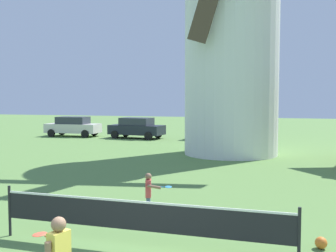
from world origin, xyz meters
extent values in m
cylinder|color=white|center=(-0.46, 16.84, 5.32)|extent=(4.95, 4.95, 10.64)
cylinder|color=black|center=(-3.23, 2.44, 0.55)|extent=(0.06, 0.06, 1.10)
cylinder|color=black|center=(2.75, 2.44, 0.55)|extent=(0.06, 0.06, 1.10)
cube|color=black|center=(-0.24, 2.44, 0.68)|extent=(5.94, 0.01, 0.55)
cube|color=white|center=(-0.24, 2.44, 0.97)|extent=(5.94, 0.02, 0.04)
cube|color=#E5CC4C|center=(-0.44, -0.06, 0.90)|extent=(0.23, 0.33, 0.55)
sphere|color=#89664C|center=(-0.44, -0.06, 1.27)|extent=(0.21, 0.21, 0.21)
cylinder|color=#89664C|center=(-0.58, 0.15, 0.98)|extent=(0.43, 0.19, 0.16)
cylinder|color=#D84C33|center=(-0.74, 0.19, 0.98)|extent=(0.22, 0.08, 0.04)
ellipsoid|color=#D84C33|center=(-0.96, 0.24, 0.98)|extent=(0.23, 0.28, 0.03)
cylinder|color=slate|center=(-0.85, 4.72, 0.25)|extent=(0.10, 0.10, 0.50)
cylinder|color=slate|center=(-0.80, 4.58, 0.25)|extent=(0.10, 0.10, 0.50)
cube|color=#DB4C4C|center=(-0.82, 4.65, 0.73)|extent=(0.20, 0.27, 0.45)
sphere|color=#89664C|center=(-0.82, 4.65, 1.03)|extent=(0.17, 0.17, 0.17)
cylinder|color=#89664C|center=(-0.87, 4.80, 0.71)|extent=(0.07, 0.07, 0.34)
cylinder|color=#89664C|center=(-0.64, 4.56, 0.79)|extent=(0.35, 0.17, 0.13)
cylinder|color=#338CCC|center=(-0.51, 4.60, 0.79)|extent=(0.22, 0.09, 0.04)
ellipsoid|color=#338CCC|center=(-0.30, 4.66, 0.79)|extent=(0.24, 0.28, 0.03)
sphere|color=orange|center=(3.20, 3.58, 0.12)|extent=(0.24, 0.24, 0.24)
cube|color=silver|center=(-13.94, 23.58, 0.65)|extent=(4.33, 1.91, 0.70)
cube|color=#2D333D|center=(-13.94, 23.58, 1.28)|extent=(2.45, 1.61, 0.56)
cylinder|color=black|center=(-12.54, 24.50, 0.30)|extent=(0.61, 0.21, 0.60)
cylinder|color=black|center=(-12.45, 22.80, 0.30)|extent=(0.61, 0.21, 0.60)
cylinder|color=black|center=(-15.43, 24.35, 0.30)|extent=(0.61, 0.21, 0.60)
cylinder|color=black|center=(-15.34, 22.66, 0.30)|extent=(0.61, 0.21, 0.60)
cube|color=#1E232D|center=(-8.48, 23.50, 0.65)|extent=(4.28, 2.14, 0.70)
cube|color=#2D333D|center=(-8.48, 23.50, 1.28)|extent=(2.46, 1.74, 0.56)
cylinder|color=black|center=(-6.99, 24.19, 0.30)|extent=(0.62, 0.24, 0.60)
cylinder|color=black|center=(-7.18, 22.50, 0.30)|extent=(0.62, 0.24, 0.60)
cylinder|color=black|center=(-9.78, 24.50, 0.30)|extent=(0.62, 0.24, 0.60)
cylinder|color=black|center=(-9.96, 22.81, 0.30)|extent=(0.62, 0.24, 0.60)
cube|color=#334C99|center=(-2.30, 23.89, 0.65)|extent=(4.60, 2.17, 0.70)
cube|color=#2D333D|center=(-2.30, 23.89, 1.28)|extent=(2.64, 1.76, 0.56)
cylinder|color=black|center=(-0.70, 24.57, 0.30)|extent=(0.62, 0.24, 0.60)
cylinder|color=black|center=(-0.89, 22.88, 0.30)|extent=(0.62, 0.24, 0.60)
cylinder|color=black|center=(-3.71, 24.90, 0.30)|extent=(0.62, 0.24, 0.60)
cylinder|color=black|center=(-3.89, 23.21, 0.30)|extent=(0.62, 0.24, 0.60)
camera|label=1|loc=(2.54, -4.76, 2.98)|focal=42.91mm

